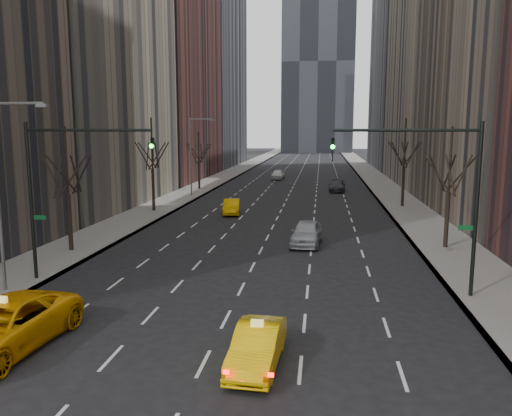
% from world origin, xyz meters
% --- Properties ---
extents(sidewalk_left, '(4.50, 320.00, 0.15)m').
position_xyz_m(sidewalk_left, '(-12.25, 70.00, 0.07)').
color(sidewalk_left, slate).
rests_on(sidewalk_left, ground).
extents(sidewalk_right, '(4.50, 320.00, 0.15)m').
position_xyz_m(sidewalk_right, '(12.25, 70.00, 0.07)').
color(sidewalk_right, slate).
rests_on(sidewalk_right, ground).
extents(bld_left_far, '(14.00, 28.00, 44.00)m').
position_xyz_m(bld_left_far, '(-21.50, 66.00, 22.00)').
color(bld_left_far, brown).
rests_on(bld_left_far, ground).
extents(bld_left_deep, '(14.00, 30.00, 60.00)m').
position_xyz_m(bld_left_deep, '(-21.50, 96.00, 30.00)').
color(bld_left_deep, slate).
rests_on(bld_left_deep, ground).
extents(bld_right_far, '(14.00, 28.00, 50.00)m').
position_xyz_m(bld_right_far, '(21.50, 64.00, 25.00)').
color(bld_right_far, tan).
rests_on(bld_right_far, ground).
extents(bld_right_deep, '(14.00, 30.00, 58.00)m').
position_xyz_m(bld_right_deep, '(21.50, 95.00, 29.00)').
color(bld_right_deep, slate).
rests_on(bld_right_deep, ground).
extents(tree_lw_b, '(3.36, 3.50, 7.82)m').
position_xyz_m(tree_lw_b, '(-12.00, 18.00, 3.72)').
color(tree_lw_b, black).
rests_on(tree_lw_b, ground).
extents(tree_lw_c, '(3.36, 3.50, 8.74)m').
position_xyz_m(tree_lw_c, '(-12.00, 34.00, 4.04)').
color(tree_lw_c, black).
rests_on(tree_lw_c, ground).
extents(tree_lw_d, '(3.36, 3.50, 7.36)m').
position_xyz_m(tree_lw_d, '(-12.00, 52.00, 3.56)').
color(tree_lw_d, black).
rests_on(tree_lw_d, ground).
extents(tree_rw_b, '(3.36, 3.50, 7.82)m').
position_xyz_m(tree_rw_b, '(12.00, 22.00, 3.72)').
color(tree_rw_b, black).
rests_on(tree_rw_b, ground).
extents(tree_rw_c, '(3.36, 3.50, 8.74)m').
position_xyz_m(tree_rw_c, '(12.00, 40.00, 4.04)').
color(tree_rw_c, black).
rests_on(tree_rw_c, ground).
extents(traffic_mast_left, '(6.69, 0.39, 8.00)m').
position_xyz_m(traffic_mast_left, '(-9.11, 12.00, 5.49)').
color(traffic_mast_left, black).
rests_on(traffic_mast_left, ground).
extents(traffic_mast_right, '(6.69, 0.39, 8.00)m').
position_xyz_m(traffic_mast_right, '(9.11, 12.00, 5.49)').
color(traffic_mast_right, black).
rests_on(traffic_mast_right, ground).
extents(streetlight_near, '(2.83, 0.22, 9.00)m').
position_xyz_m(streetlight_near, '(-10.84, 10.00, 5.62)').
color(streetlight_near, slate).
rests_on(streetlight_near, ground).
extents(streetlight_far, '(2.83, 0.22, 9.00)m').
position_xyz_m(streetlight_far, '(-10.84, 45.00, 5.62)').
color(streetlight_far, slate).
rests_on(streetlight_far, ground).
extents(taxi_suv, '(3.48, 6.62, 1.78)m').
position_xyz_m(taxi_suv, '(-7.27, 4.07, 0.89)').
color(taxi_suv, '#E29704').
rests_on(taxi_suv, ground).
extents(taxi_sedan, '(1.68, 4.22, 1.36)m').
position_xyz_m(taxi_sedan, '(1.81, 4.13, 0.68)').
color(taxi_sedan, '#FABD05').
rests_on(taxi_sedan, ground).
extents(silver_sedan_ahead, '(2.34, 4.96, 1.64)m').
position_xyz_m(silver_sedan_ahead, '(2.89, 22.12, 0.82)').
color(silver_sedan_ahead, '#ABAFB3').
rests_on(silver_sedan_ahead, ground).
extents(far_taxi, '(1.99, 4.34, 1.38)m').
position_xyz_m(far_taxi, '(-4.40, 33.76, 0.69)').
color(far_taxi, '#EBA604').
rests_on(far_taxi, ground).
extents(far_suv_grey, '(2.23, 4.99, 1.42)m').
position_xyz_m(far_suv_grey, '(5.83, 52.49, 0.71)').
color(far_suv_grey, '#313136').
rests_on(far_suv_grey, ground).
extents(far_car_white, '(2.07, 4.59, 1.53)m').
position_xyz_m(far_car_white, '(-3.00, 66.83, 0.77)').
color(far_car_white, white).
rests_on(far_car_white, ground).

